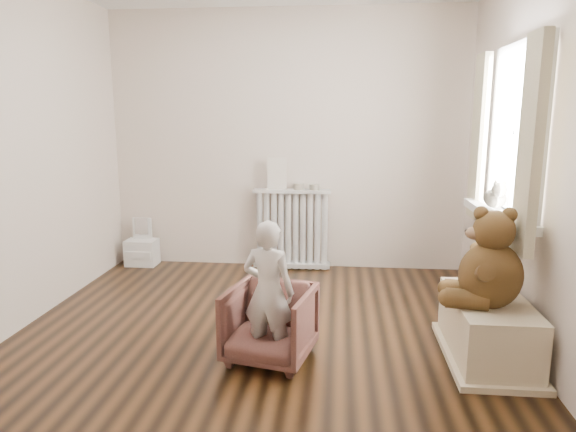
# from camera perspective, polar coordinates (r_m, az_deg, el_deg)

# --- Properties ---
(floor) EXTENTS (3.60, 3.60, 0.01)m
(floor) POSITION_cam_1_polar(r_m,az_deg,el_deg) (3.80, -3.01, -13.21)
(floor) COLOR black
(floor) RESTS_ON ground
(back_wall) EXTENTS (3.60, 0.02, 2.60)m
(back_wall) POSITION_cam_1_polar(r_m,az_deg,el_deg) (5.26, -0.15, 8.28)
(back_wall) COLOR beige
(back_wall) RESTS_ON ground
(front_wall) EXTENTS (3.60, 0.02, 2.60)m
(front_wall) POSITION_cam_1_polar(r_m,az_deg,el_deg) (1.73, -12.52, 1.81)
(front_wall) COLOR beige
(front_wall) RESTS_ON ground
(left_wall) EXTENTS (0.02, 3.60, 2.60)m
(left_wall) POSITION_cam_1_polar(r_m,az_deg,el_deg) (4.15, -28.73, 6.09)
(left_wall) COLOR beige
(left_wall) RESTS_ON ground
(right_wall) EXTENTS (0.02, 3.60, 2.60)m
(right_wall) POSITION_cam_1_polar(r_m,az_deg,el_deg) (3.66, 26.04, 5.81)
(right_wall) COLOR beige
(right_wall) RESTS_ON ground
(window) EXTENTS (0.03, 0.90, 1.10)m
(window) POSITION_cam_1_polar(r_m,az_deg,el_deg) (3.92, 24.18, 8.46)
(window) COLOR white
(window) RESTS_ON right_wall
(window_sill) EXTENTS (0.22, 1.10, 0.06)m
(window_sill) POSITION_cam_1_polar(r_m,az_deg,el_deg) (3.95, 22.27, 0.14)
(window_sill) COLOR silver
(window_sill) RESTS_ON right_wall
(curtain_left) EXTENTS (0.06, 0.26, 1.30)m
(curtain_left) POSITION_cam_1_polar(r_m,az_deg,el_deg) (3.35, 25.33, 7.02)
(curtain_left) COLOR beige
(curtain_left) RESTS_ON right_wall
(curtain_right) EXTENTS (0.06, 0.26, 1.30)m
(curtain_right) POSITION_cam_1_polar(r_m,az_deg,el_deg) (4.44, 20.46, 8.18)
(curtain_right) COLOR beige
(curtain_right) RESTS_ON right_wall
(radiator) EXTENTS (0.78, 0.15, 0.83)m
(radiator) POSITION_cam_1_polar(r_m,az_deg,el_deg) (5.26, 0.44, -1.75)
(radiator) COLOR silver
(radiator) RESTS_ON floor
(paper_doll) EXTENTS (0.19, 0.02, 0.32)m
(paper_doll) POSITION_cam_1_polar(r_m,az_deg,el_deg) (5.17, -1.25, 4.73)
(paper_doll) COLOR beige
(paper_doll) RESTS_ON radiator
(tin_a) EXTENTS (0.11, 0.11, 0.07)m
(tin_a) POSITION_cam_1_polar(r_m,az_deg,el_deg) (5.17, 1.21, 3.32)
(tin_a) COLOR #A59E8C
(tin_a) RESTS_ON radiator
(tin_b) EXTENTS (0.10, 0.10, 0.06)m
(tin_b) POSITION_cam_1_polar(r_m,az_deg,el_deg) (5.16, 2.95, 3.24)
(tin_b) COLOR #A59E8C
(tin_b) RESTS_ON radiator
(toy_vanity) EXTENTS (0.32, 0.23, 0.50)m
(toy_vanity) POSITION_cam_1_polar(r_m,az_deg,el_deg) (5.63, -15.99, -2.53)
(toy_vanity) COLOR silver
(toy_vanity) RESTS_ON floor
(armchair) EXTENTS (0.63, 0.64, 0.49)m
(armchair) POSITION_cam_1_polar(r_m,az_deg,el_deg) (3.39, -2.04, -11.87)
(armchair) COLOR brown
(armchair) RESTS_ON floor
(child) EXTENTS (0.38, 0.29, 0.92)m
(child) POSITION_cam_1_polar(r_m,az_deg,el_deg) (3.26, -2.19, -8.40)
(child) COLOR beige
(child) RESTS_ON armchair
(toy_bench) EXTENTS (0.46, 0.87, 0.41)m
(toy_bench) POSITION_cam_1_polar(r_m,az_deg,el_deg) (3.66, 21.29, -11.64)
(toy_bench) COLOR beige
(toy_bench) RESTS_ON floor
(teddy_bear) EXTENTS (0.55, 0.46, 0.61)m
(teddy_bear) POSITION_cam_1_polar(r_m,az_deg,el_deg) (3.39, 21.66, -5.04)
(teddy_bear) COLOR #3D2711
(teddy_bear) RESTS_ON toy_bench
(plush_cat) EXTENTS (0.23, 0.29, 0.21)m
(plush_cat) POSITION_cam_1_polar(r_m,az_deg,el_deg) (3.98, 22.03, 2.14)
(plush_cat) COLOR #6F695C
(plush_cat) RESTS_ON window_sill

